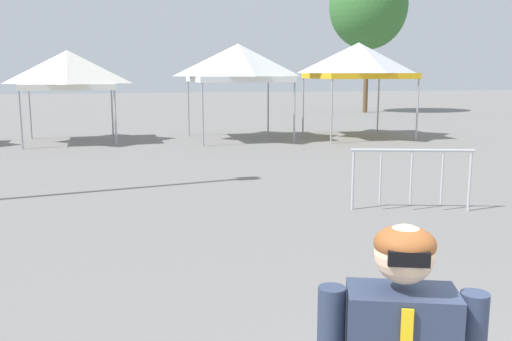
{
  "coord_description": "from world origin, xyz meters",
  "views": [
    {
      "loc": [
        -1.91,
        -1.33,
        2.34
      ],
      "look_at": [
        -0.43,
        4.52,
        1.3
      ],
      "focal_mm": 39.41,
      "sensor_mm": 36.0,
      "label": 1
    }
  ],
  "objects_px": {
    "canopy_tent_center": "(358,61)",
    "canopy_tent_behind_left": "(68,70)",
    "canopy_tent_far_left": "(238,63)",
    "crowd_barrier_by_lift": "(412,167)",
    "tree_behind_tents_right": "(368,6)"
  },
  "relations": [
    {
      "from": "canopy_tent_center",
      "to": "canopy_tent_behind_left",
      "type": "bearing_deg",
      "value": 174.42
    },
    {
      "from": "canopy_tent_far_left",
      "to": "crowd_barrier_by_lift",
      "type": "relative_size",
      "value": 1.67
    },
    {
      "from": "canopy_tent_behind_left",
      "to": "crowd_barrier_by_lift",
      "type": "height_order",
      "value": "canopy_tent_behind_left"
    },
    {
      "from": "crowd_barrier_by_lift",
      "to": "canopy_tent_far_left",
      "type": "bearing_deg",
      "value": 93.0
    },
    {
      "from": "canopy_tent_center",
      "to": "crowd_barrier_by_lift",
      "type": "xyz_separation_m",
      "value": [
        -3.83,
        -10.76,
        -2.06
      ]
    },
    {
      "from": "canopy_tent_behind_left",
      "to": "crowd_barrier_by_lift",
      "type": "bearing_deg",
      "value": -61.56
    },
    {
      "from": "canopy_tent_center",
      "to": "canopy_tent_far_left",
      "type": "bearing_deg",
      "value": 174.92
    },
    {
      "from": "canopy_tent_center",
      "to": "tree_behind_tents_right",
      "type": "relative_size",
      "value": 0.39
    },
    {
      "from": "crowd_barrier_by_lift",
      "to": "tree_behind_tents_right",
      "type": "bearing_deg",
      "value": 66.67
    },
    {
      "from": "canopy_tent_far_left",
      "to": "tree_behind_tents_right",
      "type": "relative_size",
      "value": 0.38
    },
    {
      "from": "canopy_tent_center",
      "to": "crowd_barrier_by_lift",
      "type": "height_order",
      "value": "canopy_tent_center"
    },
    {
      "from": "canopy_tent_center",
      "to": "tree_behind_tents_right",
      "type": "bearing_deg",
      "value": 63.63
    },
    {
      "from": "canopy_tent_far_left",
      "to": "canopy_tent_center",
      "type": "distance_m",
      "value": 4.43
    },
    {
      "from": "tree_behind_tents_right",
      "to": "crowd_barrier_by_lift",
      "type": "relative_size",
      "value": 4.39
    },
    {
      "from": "canopy_tent_behind_left",
      "to": "canopy_tent_far_left",
      "type": "xyz_separation_m",
      "value": [
        5.78,
        -0.6,
        0.25
      ]
    }
  ]
}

